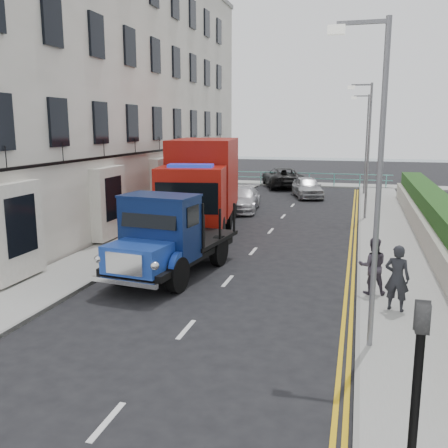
# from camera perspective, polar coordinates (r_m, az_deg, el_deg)

# --- Properties ---
(ground) EXTENTS (120.00, 120.00, 0.00)m
(ground) POSITION_cam_1_polar(r_m,az_deg,el_deg) (14.24, -1.65, -8.91)
(ground) COLOR black
(ground) RESTS_ON ground
(pavement_west) EXTENTS (2.40, 38.00, 0.12)m
(pavement_west) POSITION_cam_1_polar(r_m,az_deg,el_deg) (24.10, -7.33, -0.47)
(pavement_west) COLOR gray
(pavement_west) RESTS_ON ground
(pavement_east) EXTENTS (2.60, 38.00, 0.12)m
(pavement_east) POSITION_cam_1_polar(r_m,az_deg,el_deg) (22.37, 18.40, -1.87)
(pavement_east) COLOR gray
(pavement_east) RESTS_ON ground
(promenade) EXTENTS (30.00, 2.50, 0.12)m
(promenade) POSITION_cam_1_polar(r_m,az_deg,el_deg) (42.26, 9.79, 4.46)
(promenade) COLOR gray
(promenade) RESTS_ON ground
(sea_plane) EXTENTS (120.00, 120.00, 0.00)m
(sea_plane) POSITION_cam_1_polar(r_m,az_deg,el_deg) (73.07, 12.14, 7.11)
(sea_plane) COLOR slate
(sea_plane) RESTS_ON ground
(terrace_west) EXTENTS (6.31, 30.20, 14.25)m
(terrace_west) POSITION_cam_1_polar(r_m,az_deg,el_deg) (29.14, -12.65, 15.41)
(terrace_west) COLOR white
(terrace_west) RESTS_ON ground
(garden_east) EXTENTS (1.45, 28.00, 1.75)m
(garden_east) POSITION_cam_1_polar(r_m,az_deg,el_deg) (22.41, 23.41, -0.01)
(garden_east) COLOR #B2AD9E
(garden_east) RESTS_ON ground
(seafront_railing) EXTENTS (13.00, 0.08, 1.11)m
(seafront_railing) POSITION_cam_1_polar(r_m,az_deg,el_deg) (41.41, 9.71, 5.06)
(seafront_railing) COLOR #59B2A5
(seafront_railing) RESTS_ON ground
(lamp_near) EXTENTS (1.23, 0.18, 7.00)m
(lamp_near) POSITION_cam_1_polar(r_m,az_deg,el_deg) (10.84, 16.74, 5.98)
(lamp_near) COLOR slate
(lamp_near) RESTS_ON ground
(lamp_mid) EXTENTS (1.23, 0.18, 7.00)m
(lamp_mid) POSITION_cam_1_polar(r_m,az_deg,el_deg) (26.82, 15.95, 8.85)
(lamp_mid) COLOR slate
(lamp_mid) RESTS_ON ground
(lamp_far) EXTENTS (1.23, 0.18, 7.00)m
(lamp_far) POSITION_cam_1_polar(r_m,az_deg,el_deg) (36.81, 15.80, 9.38)
(lamp_far) COLOR slate
(lamp_far) RESTS_ON ground
(traffic_signal) EXTENTS (0.16, 0.20, 3.10)m
(traffic_signal) POSITION_cam_1_polar(r_m,az_deg,el_deg) (6.05, 21.12, -17.41)
(traffic_signal) COLOR black
(traffic_signal) RESTS_ON ground
(bedford_lorry) EXTENTS (2.95, 6.01, 2.74)m
(bedford_lorry) POSITION_cam_1_polar(r_m,az_deg,el_deg) (16.01, -6.94, -2.00)
(bedford_lorry) COLOR black
(bedford_lorry) RESTS_ON ground
(red_lorry) EXTENTS (4.03, 8.46, 4.26)m
(red_lorry) POSITION_cam_1_polar(r_m,az_deg,el_deg) (23.51, -2.48, 4.77)
(red_lorry) COLOR black
(red_lorry) RESTS_ON ground
(parked_car_front) EXTENTS (1.92, 4.50, 1.51)m
(parked_car_front) POSITION_cam_1_polar(r_m,az_deg,el_deg) (18.10, -6.28, -2.08)
(parked_car_front) COLOR black
(parked_car_front) RESTS_ON ground
(parked_car_mid) EXTENTS (1.67, 3.91, 1.25)m
(parked_car_mid) POSITION_cam_1_polar(r_m,az_deg,el_deg) (25.67, -2.03, 1.62)
(parked_car_mid) COLOR #5CA4C6
(parked_car_mid) RESTS_ON ground
(parked_car_rear) EXTENTS (2.37, 4.85, 1.36)m
(parked_car_rear) POSITION_cam_1_polar(r_m,az_deg,el_deg) (29.13, 2.06, 2.87)
(parked_car_rear) COLOR #B9B9BF
(parked_car_rear) RESTS_ON ground
(seafront_car_left) EXTENTS (4.41, 6.30, 1.60)m
(seafront_car_left) POSITION_cam_1_polar(r_m,az_deg,el_deg) (40.44, 6.71, 5.30)
(seafront_car_left) COLOR black
(seafront_car_left) RESTS_ON ground
(seafront_car_right) EXTENTS (2.86, 4.55, 1.44)m
(seafront_car_right) POSITION_cam_1_polar(r_m,az_deg,el_deg) (34.96, 9.50, 4.19)
(seafront_car_right) COLOR #ACADB0
(seafront_car_right) RESTS_ON ground
(pedestrian_east_near) EXTENTS (0.73, 0.58, 1.76)m
(pedestrian_east_near) POSITION_cam_1_polar(r_m,az_deg,el_deg) (13.80, 19.16, -5.84)
(pedestrian_east_near) COLOR #222328
(pedestrian_east_near) RESTS_ON pavement_east
(pedestrian_east_far) EXTENTS (0.86, 0.70, 1.65)m
(pedestrian_east_far) POSITION_cam_1_polar(r_m,az_deg,el_deg) (14.95, 16.62, -4.61)
(pedestrian_east_far) COLOR #3B333F
(pedestrian_east_far) RESTS_ON pavement_east
(pedestrian_west_near) EXTENTS (1.01, 0.68, 1.60)m
(pedestrian_west_near) POSITION_cam_1_polar(r_m,az_deg,el_deg) (26.17, -4.84, 2.42)
(pedestrian_west_near) COLOR black
(pedestrian_west_near) RESTS_ON pavement_west
(pedestrian_west_far) EXTENTS (1.01, 0.96, 1.75)m
(pedestrian_west_far) POSITION_cam_1_polar(r_m,az_deg,el_deg) (24.46, -7.27, 1.93)
(pedestrian_west_far) COLOR #3B2B2A
(pedestrian_west_far) RESTS_ON pavement_west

